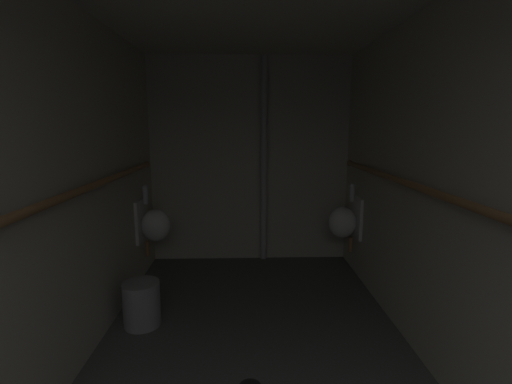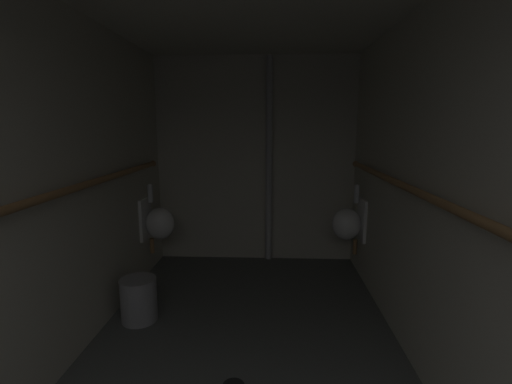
% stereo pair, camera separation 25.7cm
% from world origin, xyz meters
% --- Properties ---
extents(floor, '(2.43, 4.24, 0.08)m').
position_xyz_m(floor, '(0.00, 2.06, -0.04)').
color(floor, '#4C4F4C').
rests_on(floor, ground).
extents(wall_left, '(0.06, 4.24, 2.38)m').
position_xyz_m(wall_left, '(-1.19, 2.06, 1.19)').
color(wall_left, beige).
rests_on(wall_left, ground).
extents(wall_right, '(0.06, 4.24, 2.38)m').
position_xyz_m(wall_right, '(1.19, 2.06, 1.19)').
color(wall_right, beige).
rests_on(wall_right, ground).
extents(wall_back, '(2.43, 0.06, 2.38)m').
position_xyz_m(wall_back, '(0.00, 4.15, 1.19)').
color(wall_back, beige).
rests_on(wall_back, ground).
extents(urinal_left_mid, '(0.32, 0.30, 0.76)m').
position_xyz_m(urinal_left_mid, '(-1.01, 3.55, 0.59)').
color(urinal_left_mid, white).
extents(urinal_right_mid, '(0.32, 0.30, 0.76)m').
position_xyz_m(urinal_right_mid, '(1.01, 3.61, 0.59)').
color(urinal_right_mid, white).
extents(supply_pipe_left, '(0.06, 3.46, 0.06)m').
position_xyz_m(supply_pipe_left, '(-1.10, 2.06, 1.20)').
color(supply_pipe_left, '#9E7042').
extents(supply_pipe_right, '(0.06, 3.57, 0.06)m').
position_xyz_m(supply_pipe_right, '(1.10, 2.06, 1.20)').
color(supply_pipe_right, '#9E7042').
extents(standpipe_back_wall, '(0.08, 0.08, 2.33)m').
position_xyz_m(standpipe_back_wall, '(0.16, 4.04, 1.19)').
color(standpipe_back_wall, '#B2B2B2').
rests_on(standpipe_back_wall, ground).
extents(waste_bin, '(0.30, 0.30, 0.36)m').
position_xyz_m(waste_bin, '(-0.90, 2.63, 0.18)').
color(waste_bin, gray).
rests_on(waste_bin, ground).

